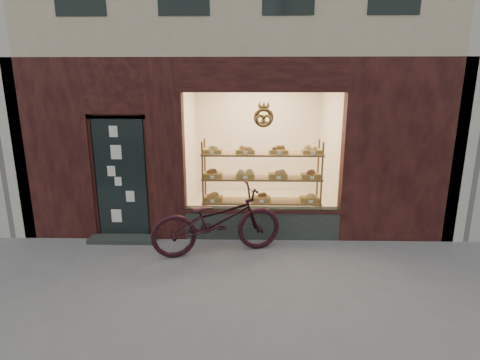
{
  "coord_description": "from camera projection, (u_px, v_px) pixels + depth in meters",
  "views": [
    {
      "loc": [
        0.2,
        -4.19,
        2.63
      ],
      "look_at": [
        0.06,
        2.0,
        1.09
      ],
      "focal_mm": 28.0,
      "sensor_mm": 36.0,
      "label": 1
    }
  ],
  "objects": [
    {
      "name": "bicycle",
      "position": [
        217.0,
        220.0,
        6.0
      ],
      "size": [
        2.22,
        1.28,
        1.1
      ],
      "primitive_type": "imported",
      "rotation": [
        0.0,
        0.0,
        1.85
      ],
      "color": "black",
      "rests_on": "ground"
    },
    {
      "name": "ground",
      "position": [
        232.0,
        303.0,
        4.7
      ],
      "size": [
        90.0,
        90.0,
        0.0
      ],
      "primitive_type": "plane",
      "color": "#59595A"
    },
    {
      "name": "display_shelf",
      "position": [
        261.0,
        185.0,
        6.95
      ],
      "size": [
        2.2,
        0.45,
        1.7
      ],
      "color": "brown",
      "rests_on": "ground"
    }
  ]
}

